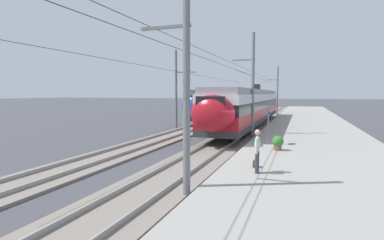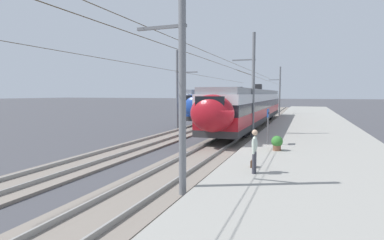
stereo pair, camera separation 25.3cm
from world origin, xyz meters
TOP-DOWN VIEW (x-y plane):
  - ground_plane at (0.00, 0.00)m, footprint 400.00×400.00m
  - platform_slab at (0.00, -4.81)m, footprint 120.00×7.91m
  - track_near at (0.00, 0.99)m, footprint 120.00×3.00m
  - track_far at (0.00, 5.78)m, footprint 120.00×3.00m
  - train_near_platform at (13.38, 0.99)m, footprint 29.27×2.96m
  - train_far_track at (25.76, 5.78)m, footprint 33.11×2.93m
  - catenary_mast_west at (-8.63, -0.35)m, footprint 47.77×1.76m
  - catenary_mast_mid at (5.29, -0.36)m, footprint 47.77×1.76m
  - catenary_mast_east at (30.05, -0.36)m, footprint 47.77×1.76m
  - catenary_mast_far_side at (9.95, 7.60)m, footprint 47.77×2.28m
  - platform_sign at (0.79, -2.12)m, footprint 0.70×0.08m
  - passenger_walking at (-6.14, -2.42)m, footprint 0.53×0.22m
  - handbag_beside_passenger at (-5.20, -2.23)m, footprint 0.32×0.18m
  - potted_plant_platform_edge at (-1.00, -2.82)m, footprint 0.61×0.61m

SIDE VIEW (x-z plane):
  - ground_plane at x=0.00m, z-range 0.00..0.00m
  - track_near at x=0.00m, z-range -0.07..0.21m
  - track_far at x=0.00m, z-range -0.07..0.21m
  - platform_slab at x=0.00m, z-range 0.00..0.39m
  - handbag_beside_passenger at x=-5.20m, z-range 0.33..0.74m
  - potted_plant_platform_edge at x=-1.00m, z-range 0.44..1.25m
  - passenger_walking at x=-6.14m, z-range 0.49..2.18m
  - platform_sign at x=0.79m, z-range 0.90..3.05m
  - train_near_platform at x=13.38m, z-range 0.09..4.36m
  - train_far_track at x=25.76m, z-range 0.10..4.37m
  - catenary_mast_west at x=-8.63m, z-range 0.18..7.34m
  - catenary_mast_east at x=30.05m, z-range 0.16..7.66m
  - catenary_mast_far_side at x=9.95m, z-range 0.16..7.86m
  - catenary_mast_mid at x=5.29m, z-range 0.16..8.14m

